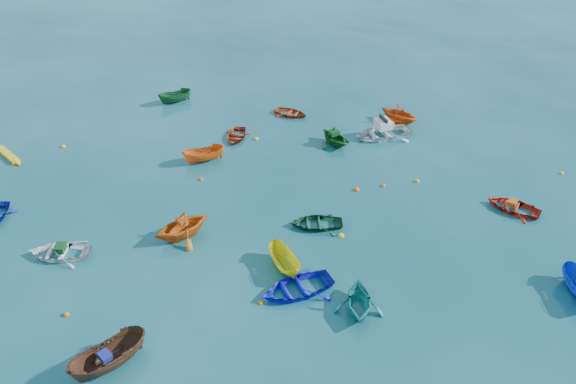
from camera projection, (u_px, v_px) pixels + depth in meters
The scene contains 32 objects.
ground at pixel (240, 241), 30.93m from camera, with size 160.00×160.00×0.00m, color #093F46.
dinghy_white_near at pixel (60, 255), 29.89m from camera, with size 2.32×3.24×0.67m, color white.
sampan_brown_mid at pixel (112, 367), 23.74m from camera, with size 1.34×3.55×1.37m, color #502F1D.
dinghy_blue_se at pixel (297, 291), 27.58m from camera, with size 2.62×3.66×0.76m, color #1018CE.
dinghy_orange_w at pixel (183, 236), 31.25m from camera, with size 2.81×3.26×1.72m, color orange.
sampan_yellow_mid at pixel (285, 268), 29.00m from camera, with size 1.10×2.93×1.13m, color yellow.
dinghy_green_e at pixel (316, 226), 32.06m from camera, with size 2.15×3.00×0.62m, color #104424.
dinghy_cyan_se at pixel (358, 310), 26.55m from camera, with size 2.43×2.82×1.48m, color teal.
dinghy_red_nw at pixel (291, 115), 44.14m from camera, with size 1.94×2.72×0.56m, color #AB360E.
sampan_orange_n at pixel (204, 161), 38.14m from camera, with size 1.11×2.94×1.14m, color orange.
dinghy_green_n at pixel (334, 144), 40.14m from camera, with size 2.35×2.72×1.43m, color #145617.
dinghy_red_ne at pixel (512, 210), 33.40m from camera, with size 2.20×3.07×0.64m, color red.
dinghy_red_far at pixel (236, 138), 40.94m from camera, with size 1.95×2.72×0.56m, color #B02B0E.
dinghy_orange_far at pixel (398, 122), 43.10m from camera, with size 2.70×3.13×1.65m, color #D75514.
sampan_green_far at pixel (176, 102), 46.14m from camera, with size 1.07×2.85×1.10m, color #145628.
kayak_yellow at pixel (9, 157), 38.67m from camera, with size 0.51×3.53×0.35m, color yellow, non-canonical shape.
motorboat_white at pixel (382, 136), 41.14m from camera, with size 3.01×4.21×1.47m, color white.
tarp_green_a at pixel (60, 248), 29.61m from camera, with size 0.68×0.52×0.33m, color #11441B.
tarp_blue_a at pixel (105, 356), 23.20m from camera, with size 0.57×0.43×0.28m, color navy.
tarp_orange_a at pixel (182, 221), 30.72m from camera, with size 0.60×0.45×0.29m, color #CF5215.
tarp_green_b at pixel (334, 133), 39.73m from camera, with size 0.70×0.53×0.34m, color #11451A.
tarp_orange_b at pixel (512, 203), 33.19m from camera, with size 0.62×0.47×0.30m, color #B26112.
buoy_or_a at pixel (66, 315), 26.26m from camera, with size 0.31×0.31×0.31m, color #E7530C.
buoy_ye_a at pixel (341, 236), 31.27m from camera, with size 0.35×0.35×0.35m, color yellow.
buoy_or_b at pixel (261, 303), 26.90m from camera, with size 0.29×0.29×0.29m, color orange.
buoy_ye_b at pixel (63, 147), 39.81m from camera, with size 0.34×0.34×0.34m, color gold.
buoy_or_c at pixel (201, 180), 36.19m from camera, with size 0.32×0.32×0.32m, color #EE510C.
buoy_ye_c at pixel (417, 182), 35.99m from camera, with size 0.34×0.34×0.34m, color gold.
buoy_or_d at pixel (383, 186), 35.55m from camera, with size 0.30×0.30×0.30m, color orange.
buoy_ye_d at pixel (256, 139), 40.77m from camera, with size 0.36×0.36×0.36m, color gold.
buoy_or_e at pixel (357, 190), 35.15m from camera, with size 0.37×0.37×0.37m, color orange.
buoy_ye_e at pixel (561, 174), 36.81m from camera, with size 0.30×0.30×0.30m, color gold.
Camera 1 is at (15.03, -19.29, 19.31)m, focal length 35.00 mm.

